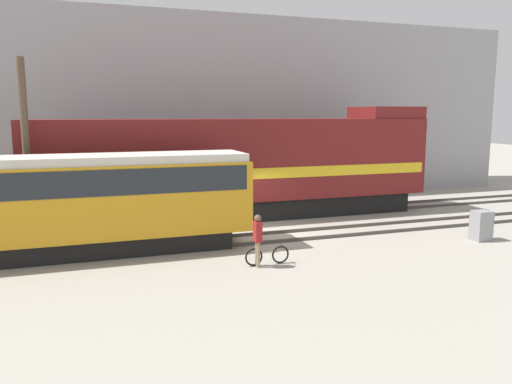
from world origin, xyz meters
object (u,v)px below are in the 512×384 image
object	(u,v)px
streetcar	(78,199)
bicycle	(267,256)
signal_box	(481,226)
utility_pole_left	(27,153)
freight_locomotive	(241,167)
person	(258,235)

from	to	relation	value
streetcar	bicycle	size ratio (longest dim) A/B	7.85
signal_box	utility_pole_left	bearing A→B (deg)	163.14
freight_locomotive	person	distance (m)	8.15
freight_locomotive	utility_pole_left	bearing A→B (deg)	-166.61
utility_pole_left	signal_box	distance (m)	18.03
person	utility_pole_left	distance (m)	9.58
signal_box	freight_locomotive	bearing A→B (deg)	136.76
signal_box	person	bearing A→B (deg)	-177.31
bicycle	person	xyz separation A→B (m)	(-0.39, -0.15, 0.77)
person	signal_box	size ratio (longest dim) A/B	1.48
streetcar	person	bearing A→B (deg)	-31.51
signal_box	streetcar	bearing A→B (deg)	168.99
freight_locomotive	person	xyz separation A→B (m)	(-1.85, -7.81, -1.44)
person	signal_box	world-z (taller)	person
person	utility_pole_left	bearing A→B (deg)	142.65
freight_locomotive	streetcar	world-z (taller)	freight_locomotive
person	utility_pole_left	world-z (taller)	utility_pole_left
bicycle	freight_locomotive	bearing A→B (deg)	79.24
person	signal_box	xyz separation A→B (m)	(9.67, 0.45, -0.48)
utility_pole_left	signal_box	xyz separation A→B (m)	(17.02, -5.16, -2.97)
utility_pole_left	freight_locomotive	bearing A→B (deg)	13.39
person	freight_locomotive	bearing A→B (deg)	76.67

